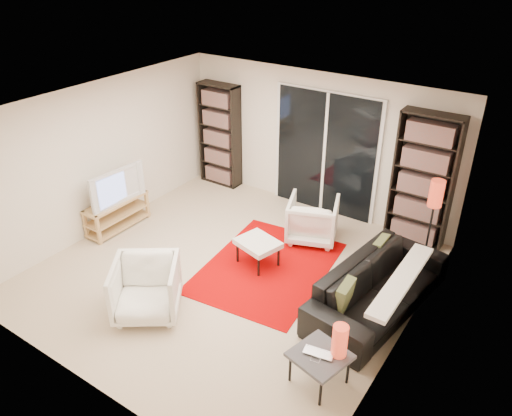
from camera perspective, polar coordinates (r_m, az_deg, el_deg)
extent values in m
plane|color=beige|center=(7.29, -2.97, -7.32)|extent=(5.00, 5.00, 0.00)
cube|color=#EFE4CF|center=(8.60, 6.90, 7.47)|extent=(5.00, 0.02, 2.40)
cube|color=#EFE4CF|center=(5.22, -20.18, -9.61)|extent=(5.00, 0.02, 2.40)
cube|color=#EFE4CF|center=(8.28, -17.26, 5.51)|extent=(0.02, 5.00, 2.40)
cube|color=#EFE4CF|center=(5.70, 17.38, -5.52)|extent=(0.02, 5.00, 2.40)
cube|color=white|center=(6.19, -3.54, 10.95)|extent=(5.00, 5.00, 0.02)
cube|color=white|center=(8.55, 7.94, 6.18)|extent=(1.92, 0.06, 2.16)
cube|color=black|center=(8.52, 7.83, 6.11)|extent=(1.80, 0.02, 2.10)
cube|color=white|center=(8.51, 7.80, 6.09)|extent=(0.05, 0.02, 2.10)
cube|color=black|center=(9.54, -4.13, 8.32)|extent=(0.80, 0.30, 1.95)
cube|color=#B03824|center=(9.52, -4.21, 8.29)|extent=(0.70, 0.22, 1.85)
cube|color=black|center=(7.91, 18.53, 2.98)|extent=(0.90, 0.30, 2.10)
cube|color=#B03824|center=(7.89, 18.49, 2.93)|extent=(0.80, 0.22, 2.00)
cube|color=tan|center=(8.42, -15.75, 0.67)|extent=(0.36, 1.13, 0.04)
cube|color=tan|center=(8.52, -15.55, -0.69)|extent=(0.36, 1.13, 0.03)
cube|color=tan|center=(8.62, -15.38, -1.79)|extent=(0.36, 1.13, 0.04)
cube|color=tan|center=(8.36, -18.89, -1.86)|extent=(0.05, 0.05, 0.50)
cube|color=tan|center=(8.92, -13.71, 0.94)|extent=(0.05, 0.05, 0.50)
cube|color=tan|center=(8.14, -17.56, -2.48)|extent=(0.05, 0.05, 0.50)
cube|color=tan|center=(8.72, -12.35, 0.43)|extent=(0.05, 0.05, 0.50)
imported|color=black|center=(8.27, -15.94, 2.54)|extent=(0.21, 1.02, 0.58)
cube|color=#AD0001|center=(7.37, 1.30, -6.77)|extent=(1.90, 2.42, 0.01)
imported|color=black|center=(6.64, 13.85, -8.79)|extent=(1.19, 2.37, 0.66)
imported|color=white|center=(7.91, 6.48, -1.30)|extent=(0.98, 0.99, 0.71)
imported|color=white|center=(6.51, -12.45, -9.01)|extent=(1.13, 1.13, 0.75)
cube|color=white|center=(7.25, 0.22, -4.06)|extent=(0.70, 0.62, 0.08)
cylinder|color=black|center=(7.41, -2.12, -5.14)|extent=(0.04, 0.04, 0.32)
cylinder|color=black|center=(7.62, 0.14, -4.08)|extent=(0.04, 0.04, 0.32)
cylinder|color=black|center=(7.11, 0.30, -6.75)|extent=(0.04, 0.04, 0.32)
cylinder|color=black|center=(7.33, 2.59, -5.59)|extent=(0.04, 0.04, 0.32)
cube|color=#424247|center=(5.54, 7.33, -16.41)|extent=(0.67, 0.67, 0.04)
cylinder|color=black|center=(5.66, 3.92, -17.73)|extent=(0.03, 0.03, 0.38)
cylinder|color=black|center=(5.89, 7.04, -15.58)|extent=(0.03, 0.03, 0.38)
cylinder|color=black|center=(5.47, 7.40, -20.12)|extent=(0.03, 0.03, 0.38)
cylinder|color=black|center=(5.71, 10.47, -17.74)|extent=(0.03, 0.03, 0.38)
imported|color=silver|center=(5.48, 7.00, -16.47)|extent=(0.35, 0.26, 0.03)
cylinder|color=red|center=(5.43, 9.55, -14.72)|extent=(0.17, 0.17, 0.37)
cylinder|color=black|center=(7.76, 18.46, -6.38)|extent=(0.21, 0.21, 0.03)
cylinder|color=black|center=(7.49, 19.06, -3.13)|extent=(0.03, 0.03, 1.06)
cylinder|color=red|center=(7.17, 19.92, 1.58)|extent=(0.19, 0.19, 0.38)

